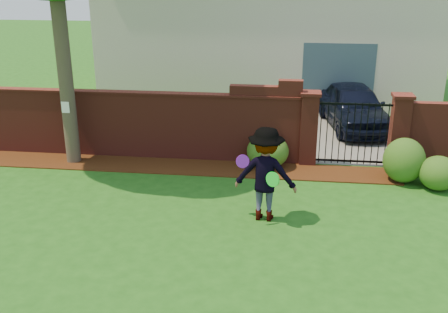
# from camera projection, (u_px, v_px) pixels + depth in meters

# --- Properties ---
(ground) EXTENTS (80.00, 80.00, 0.01)m
(ground) POSITION_uv_depth(u_px,v_px,m) (185.00, 232.00, 9.92)
(ground) COLOR #1D5214
(ground) RESTS_ON ground
(mulch_bed) EXTENTS (11.10, 1.08, 0.03)m
(mulch_bed) POSITION_uv_depth(u_px,v_px,m) (174.00, 166.00, 13.13)
(mulch_bed) COLOR #361909
(mulch_bed) RESTS_ON ground
(brick_wall) EXTENTS (8.70, 0.31, 2.16)m
(brick_wall) POSITION_uv_depth(u_px,v_px,m) (138.00, 123.00, 13.56)
(brick_wall) COLOR maroon
(brick_wall) RESTS_ON ground
(pillar_left) EXTENTS (0.50, 0.50, 1.88)m
(pillar_left) POSITION_uv_depth(u_px,v_px,m) (309.00, 128.00, 13.04)
(pillar_left) COLOR maroon
(pillar_left) RESTS_ON ground
(pillar_right) EXTENTS (0.50, 0.50, 1.88)m
(pillar_right) POSITION_uv_depth(u_px,v_px,m) (399.00, 131.00, 12.79)
(pillar_right) COLOR maroon
(pillar_right) RESTS_ON ground
(iron_gate) EXTENTS (1.78, 0.03, 1.60)m
(iron_gate) POSITION_uv_depth(u_px,v_px,m) (353.00, 133.00, 12.95)
(iron_gate) COLOR black
(iron_gate) RESTS_ON ground
(driveway) EXTENTS (3.20, 8.00, 0.01)m
(driveway) POSITION_uv_depth(u_px,v_px,m) (338.00, 122.00, 16.97)
(driveway) COLOR slate
(driveway) RESTS_ON ground
(house) EXTENTS (12.40, 6.40, 6.30)m
(house) POSITION_uv_depth(u_px,v_px,m) (269.00, 11.00, 19.90)
(house) COLOR beige
(house) RESTS_ON ground
(car) EXTENTS (2.23, 4.23, 1.37)m
(car) POSITION_uv_depth(u_px,v_px,m) (356.00, 108.00, 15.93)
(car) COLOR black
(car) RESTS_ON ground
(paper_notice) EXTENTS (0.20, 0.01, 0.28)m
(paper_notice) POSITION_uv_depth(u_px,v_px,m) (65.00, 107.00, 12.81)
(paper_notice) COLOR white
(paper_notice) RESTS_ON tree
(shrub_left) EXTENTS (1.05, 1.05, 0.86)m
(shrub_left) POSITION_uv_depth(u_px,v_px,m) (268.00, 151.00, 12.98)
(shrub_left) COLOR #205118
(shrub_left) RESTS_ON ground
(shrub_middle) EXTENTS (0.97, 0.97, 1.06)m
(shrub_middle) POSITION_uv_depth(u_px,v_px,m) (404.00, 160.00, 12.07)
(shrub_middle) COLOR #205118
(shrub_middle) RESTS_ON ground
(shrub_right) EXTENTS (0.88, 0.88, 0.78)m
(shrub_right) POSITION_uv_depth(u_px,v_px,m) (439.00, 173.00, 11.69)
(shrub_right) COLOR #205118
(shrub_right) RESTS_ON ground
(man) EXTENTS (1.31, 0.85, 1.90)m
(man) POSITION_uv_depth(u_px,v_px,m) (265.00, 175.00, 10.10)
(man) COLOR gray
(man) RESTS_ON ground
(frisbee_purple) EXTENTS (0.27, 0.16, 0.26)m
(frisbee_purple) POSITION_uv_depth(u_px,v_px,m) (243.00, 161.00, 9.76)
(frisbee_purple) COLOR purple
(frisbee_purple) RESTS_ON man
(frisbee_green) EXTENTS (0.28, 0.21, 0.29)m
(frisbee_green) POSITION_uv_depth(u_px,v_px,m) (273.00, 179.00, 9.82)
(frisbee_green) COLOR green
(frisbee_green) RESTS_ON man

